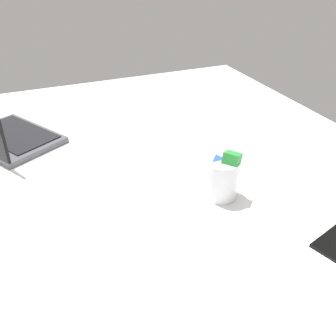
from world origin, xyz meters
TOP-DOWN VIEW (x-y plane):
  - bed_mattress at (0.00, 0.00)cm, footprint 180.00×140.00cm
  - laptop at (37.88, 47.66)cm, footprint 40.06×36.33cm
  - snack_cup at (-17.08, -5.99)cm, footprint 9.00×9.52cm

SIDE VIEW (x-z plane):
  - bed_mattress at x=0.00cm, z-range 0.00..18.00cm
  - laptop at x=37.88cm, z-range 10.91..33.91cm
  - snack_cup at x=-17.08cm, z-range 16.96..30.93cm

